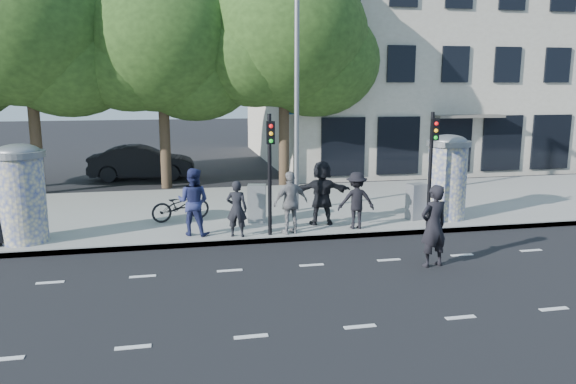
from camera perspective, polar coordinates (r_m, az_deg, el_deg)
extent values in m
plane|color=black|center=(12.52, 4.00, -9.41)|extent=(120.00, 120.00, 0.00)
cube|color=gray|center=(19.54, -1.95, -1.69)|extent=(40.00, 8.00, 0.15)
cube|color=slate|center=(15.78, 0.51, -4.77)|extent=(40.00, 0.10, 0.16)
cube|color=silver|center=(10.58, 7.32, -13.42)|extent=(32.00, 0.12, 0.01)
cube|color=silver|center=(13.80, 2.42, -7.43)|extent=(32.00, 0.12, 0.01)
cylinder|color=beige|center=(16.56, -25.39, -0.74)|extent=(1.20, 1.20, 2.30)
cylinder|color=slate|center=(16.38, -25.74, 3.48)|extent=(1.36, 1.36, 0.16)
ellipsoid|color=slate|center=(16.37, -25.77, 3.76)|extent=(1.10, 1.10, 0.38)
cylinder|color=beige|center=(18.33, 15.82, 0.95)|extent=(1.20, 1.20, 2.30)
cylinder|color=slate|center=(18.17, 16.02, 4.78)|extent=(1.36, 1.36, 0.16)
ellipsoid|color=slate|center=(18.16, 16.03, 5.03)|extent=(1.10, 1.10, 0.38)
cylinder|color=black|center=(15.57, -1.87, 1.70)|extent=(0.11, 0.11, 3.40)
cube|color=black|center=(15.24, -1.79, 6.05)|extent=(0.22, 0.14, 0.62)
cylinder|color=black|center=(17.05, 14.24, 2.18)|extent=(0.11, 0.11, 3.40)
cube|color=black|center=(16.75, 14.70, 6.14)|extent=(0.22, 0.14, 0.62)
cylinder|color=slate|center=(18.44, 0.89, 10.33)|extent=(0.16, 0.16, 8.00)
cylinder|color=#38281C|center=(24.45, -24.27, 5.33)|extent=(0.44, 0.44, 4.73)
ellipsoid|color=#213915|center=(24.46, -25.06, 15.03)|extent=(7.20, 7.20, 6.12)
cylinder|color=#38281C|center=(24.09, -12.41, 5.59)|extent=(0.44, 0.44, 4.41)
ellipsoid|color=#213915|center=(24.05, -12.80, 14.81)|extent=(6.80, 6.80, 5.78)
cylinder|color=#38281C|center=(24.15, -0.42, 6.07)|extent=(0.44, 0.44, 4.59)
ellipsoid|color=#213915|center=(24.14, -0.43, 15.65)|extent=(7.00, 7.00, 5.95)
cube|color=#ACA390|center=(34.84, 14.59, 13.33)|extent=(20.00, 15.00, 12.00)
cube|color=black|center=(28.34, 20.90, 4.67)|extent=(18.00, 0.10, 2.60)
cube|color=#59544C|center=(26.91, 17.87, 7.35)|extent=(3.20, 0.90, 0.12)
cube|color=#194C8C|center=(24.45, 1.83, 8.25)|extent=(1.60, 0.06, 0.30)
imported|color=black|center=(15.61, -5.23, -1.70)|extent=(0.66, 0.53, 1.59)
imported|color=navy|center=(15.93, -9.60, -0.98)|extent=(1.14, 1.03, 1.90)
imported|color=black|center=(16.55, 6.95, -0.85)|extent=(1.14, 0.73, 1.68)
imported|color=gray|center=(15.83, 0.28, -1.10)|extent=(1.17, 0.84, 1.79)
imported|color=black|center=(16.90, 3.45, -0.07)|extent=(1.88, 0.87, 1.95)
imported|color=black|center=(13.90, 14.57, -3.36)|extent=(0.82, 0.63, 2.00)
imported|color=black|center=(17.75, -10.86, -1.34)|extent=(1.12, 1.94, 0.96)
cube|color=gray|center=(17.30, -3.19, -1.15)|extent=(0.63, 0.51, 1.16)
cube|color=gray|center=(18.04, 12.88, -0.95)|extent=(0.62, 0.52, 1.13)
imported|color=black|center=(26.74, -14.60, 2.92)|extent=(1.89, 4.80, 1.55)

